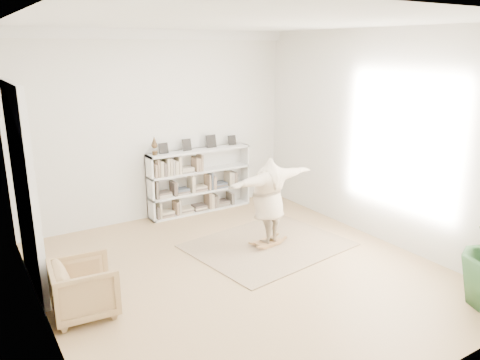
% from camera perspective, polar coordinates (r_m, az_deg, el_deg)
% --- Properties ---
extents(floor, '(6.00, 6.00, 0.00)m').
position_cam_1_polar(floor, '(7.21, 0.33, -11.16)').
color(floor, '#A68655').
rests_on(floor, ground).
extents(room_shell, '(6.00, 6.00, 6.00)m').
position_cam_1_polar(room_shell, '(9.05, -10.16, 17.10)').
color(room_shell, silver).
rests_on(room_shell, floor).
extents(doors, '(0.09, 1.78, 2.92)m').
position_cam_1_polar(doors, '(7.01, -24.78, -1.16)').
color(doors, white).
rests_on(doors, floor).
extents(bookshelf, '(2.20, 0.35, 1.64)m').
position_cam_1_polar(bookshelf, '(9.61, -4.95, -0.16)').
color(bookshelf, silver).
rests_on(bookshelf, floor).
extents(armchair, '(0.85, 0.83, 0.71)m').
position_cam_1_polar(armchair, '(6.35, -18.44, -12.41)').
color(armchair, tan).
rests_on(armchair, floor).
extents(rug, '(2.75, 2.32, 0.02)m').
position_cam_1_polar(rug, '(8.11, 3.42, -7.92)').
color(rug, tan).
rests_on(rug, floor).
extents(rocker_board, '(0.50, 0.34, 0.10)m').
position_cam_1_polar(rocker_board, '(8.09, 3.42, -7.57)').
color(rocker_board, olive).
rests_on(rocker_board, rug).
extents(person, '(1.85, 0.73, 1.47)m').
position_cam_1_polar(person, '(7.81, 3.52, -2.26)').
color(person, '#C6B294').
rests_on(person, rocker_board).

